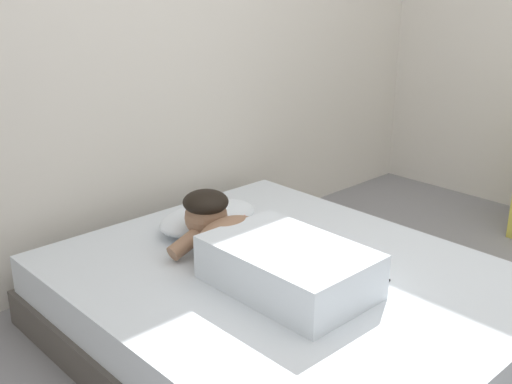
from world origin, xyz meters
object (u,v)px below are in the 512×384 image
person_lying (263,252)px  cell_phone (371,277)px  bed (285,308)px  pillow (208,218)px  coffee_cup (236,223)px

person_lying → cell_phone: (0.30, -0.31, -0.10)m
bed → pillow: bearing=84.1°
bed → cell_phone: size_ratio=13.58×
person_lying → cell_phone: size_ratio=6.57×
person_lying → coffee_cup: (0.23, 0.42, -0.07)m
pillow → person_lying: bearing=-105.6°
coffee_cup → bed: bearing=-106.5°
person_lying → coffee_cup: person_lying is taller
pillow → bed: bearing=-95.9°
bed → person_lying: (-0.09, 0.04, 0.27)m
bed → person_lying: 0.29m
bed → coffee_cup: size_ratio=15.21×
coffee_cup → cell_phone: bearing=-84.1°
coffee_cup → person_lying: bearing=-118.4°
cell_phone → person_lying: bearing=134.0°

